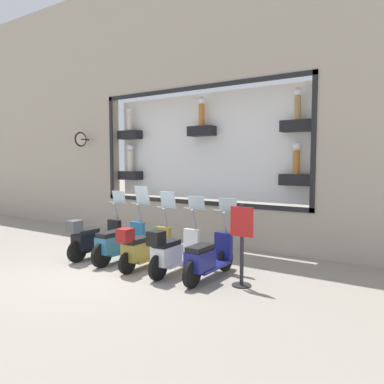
{
  "coord_description": "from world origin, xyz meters",
  "views": [
    {
      "loc": [
        -5.44,
        -5.74,
        2.3
      ],
      "look_at": [
        2.13,
        -0.73,
        1.57
      ],
      "focal_mm": 35.0,
      "sensor_mm": 36.0,
      "label": 1
    }
  ],
  "objects_px": {
    "scooter_black_4": "(93,238)",
    "scooter_navy_0": "(208,258)",
    "scooter_white_1": "(173,251)",
    "scooter_olive_2": "(143,247)",
    "scooter_teal_3": "(119,243)",
    "shop_sign_post": "(242,243)"
  },
  "relations": [
    {
      "from": "scooter_white_1",
      "to": "scooter_teal_3",
      "type": "height_order",
      "value": "scooter_teal_3"
    },
    {
      "from": "scooter_navy_0",
      "to": "scooter_white_1",
      "type": "bearing_deg",
      "value": 94.48
    },
    {
      "from": "scooter_black_4",
      "to": "scooter_olive_2",
      "type": "bearing_deg",
      "value": -90.24
    },
    {
      "from": "scooter_navy_0",
      "to": "scooter_white_1",
      "type": "xyz_separation_m",
      "value": [
        -0.06,
        0.79,
        0.04
      ]
    },
    {
      "from": "scooter_teal_3",
      "to": "shop_sign_post",
      "type": "xyz_separation_m",
      "value": [
        0.03,
        -3.09,
        0.37
      ]
    },
    {
      "from": "scooter_white_1",
      "to": "scooter_olive_2",
      "type": "xyz_separation_m",
      "value": [
        -0.01,
        0.79,
        -0.01
      ]
    },
    {
      "from": "scooter_teal_3",
      "to": "scooter_black_4",
      "type": "height_order",
      "value": "scooter_teal_3"
    },
    {
      "from": "shop_sign_post",
      "to": "scooter_teal_3",
      "type": "bearing_deg",
      "value": 90.58
    },
    {
      "from": "scooter_olive_2",
      "to": "scooter_black_4",
      "type": "relative_size",
      "value": 0.99
    },
    {
      "from": "scooter_olive_2",
      "to": "scooter_black_4",
      "type": "xyz_separation_m",
      "value": [
        0.01,
        1.58,
        0.01
      ]
    },
    {
      "from": "scooter_white_1",
      "to": "scooter_olive_2",
      "type": "relative_size",
      "value": 1.01
    },
    {
      "from": "scooter_navy_0",
      "to": "scooter_olive_2",
      "type": "bearing_deg",
      "value": 92.49
    },
    {
      "from": "scooter_black_4",
      "to": "shop_sign_post",
      "type": "height_order",
      "value": "scooter_black_4"
    },
    {
      "from": "scooter_teal_3",
      "to": "scooter_black_4",
      "type": "xyz_separation_m",
      "value": [
        -0.07,
        0.79,
        0.02
      ]
    },
    {
      "from": "scooter_teal_3",
      "to": "scooter_olive_2",
      "type": "bearing_deg",
      "value": -95.43
    },
    {
      "from": "scooter_navy_0",
      "to": "shop_sign_post",
      "type": "bearing_deg",
      "value": -86.94
    },
    {
      "from": "scooter_olive_2",
      "to": "scooter_white_1",
      "type": "bearing_deg",
      "value": -89.51
    },
    {
      "from": "scooter_white_1",
      "to": "scooter_teal_3",
      "type": "relative_size",
      "value": 1.0
    },
    {
      "from": "scooter_olive_2",
      "to": "scooter_teal_3",
      "type": "height_order",
      "value": "scooter_teal_3"
    },
    {
      "from": "scooter_navy_0",
      "to": "scooter_teal_3",
      "type": "bearing_deg",
      "value": 89.84
    },
    {
      "from": "scooter_white_1",
      "to": "shop_sign_post",
      "type": "bearing_deg",
      "value": -86.19
    },
    {
      "from": "scooter_black_4",
      "to": "scooter_navy_0",
      "type": "bearing_deg",
      "value": -88.87
    }
  ]
}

